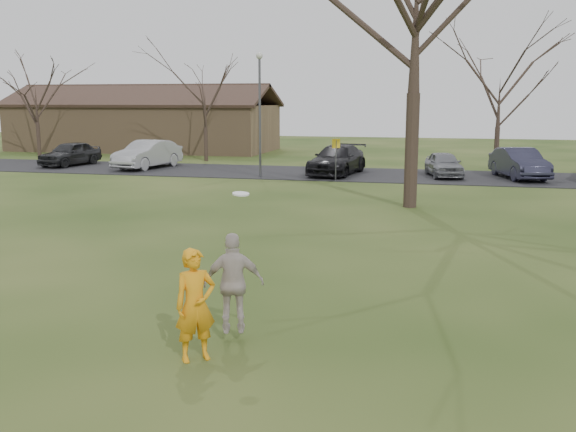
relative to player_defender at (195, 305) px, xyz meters
The scene contains 14 objects.
ground 1.06m from the player_defender, 51.29° to the left, with size 120.00×120.00×0.00m, color #1E380F.
parking_strip 25.48m from the player_defender, 89.17° to the left, with size 62.00×6.50×0.04m, color black.
player_defender is the anchor object (origin of this frame).
car_0 31.70m from the player_defender, 125.38° to the left, with size 1.71×4.25×1.45m, color #242426.
car_1 28.77m from the player_defender, 117.24° to the left, with size 1.70×4.87×1.60m, color #A0A1A5.
car_3 25.27m from the player_defender, 94.59° to the left, with size 2.13×5.23×1.52m, color black.
car_4 25.64m from the player_defender, 82.14° to the left, with size 1.51×3.75×1.28m, color slate.
car_5 26.49m from the player_defender, 74.25° to the left, with size 1.61×4.63×1.53m, color #27273A.
catching_play 0.94m from the player_defender, 69.26° to the left, with size 1.06×0.69×2.37m.
building 43.19m from the player_defender, 117.04° to the left, with size 20.60×8.50×5.14m.
lamp_post 23.84m from the player_defender, 103.78° to the left, with size 0.34×0.34×6.27m.
sign_yellow 22.53m from the player_defender, 94.16° to the left, with size 0.35×0.35×2.08m.
big_tree 16.79m from the player_defender, 81.29° to the left, with size 9.00×9.00×14.00m, color #352821, non-canonical shape.
small_tree_row 31.03m from the player_defender, 81.15° to the left, with size 55.00×5.90×8.50m.
Camera 1 is at (3.28, -9.37, 3.99)m, focal length 40.52 mm.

